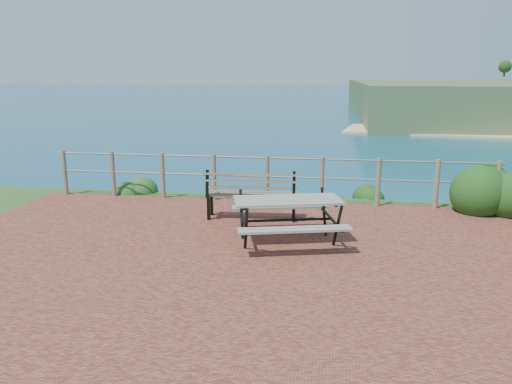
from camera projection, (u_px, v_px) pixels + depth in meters
The scene contains 8 objects.
ground at pixel (237, 258), 7.45m from camera, with size 10.00×7.00×0.12m, color maroon.
ocean at pixel (331, 82), 199.84m from camera, with size 1200.00×1200.00×0.00m, color #146278.
safety_railing at pixel (267, 176), 10.54m from camera, with size 9.40×0.10×1.00m.
picnic_table at pixel (287, 216), 8.01m from camera, with size 1.82×1.44×0.72m.
park_bench at pixel (252, 187), 9.29m from camera, with size 1.73×0.53×0.97m.
shrub_right_edge at pixel (487, 210), 10.09m from camera, with size 1.13×1.13×1.62m, color #153F13.
shrub_lip_west at pixel (135, 192), 11.66m from camera, with size 0.75×0.75×0.48m, color #23481B.
shrub_lip_east at pixel (373, 197), 11.18m from camera, with size 0.69×0.69×0.40m, color #153F13.
Camera 1 is at (1.35, -6.90, 2.67)m, focal length 35.00 mm.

